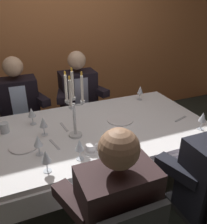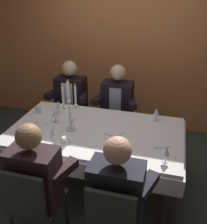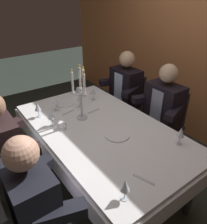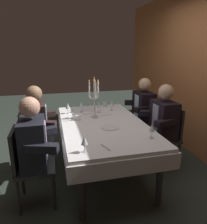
{
  "view_description": "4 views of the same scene",
  "coord_description": "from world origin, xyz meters",
  "views": [
    {
      "loc": [
        -0.71,
        -1.74,
        1.81
      ],
      "look_at": [
        0.01,
        0.0,
        0.88
      ],
      "focal_mm": 38.37,
      "sensor_mm": 36.0,
      "label": 1
    },
    {
      "loc": [
        0.76,
        -2.42,
        2.22
      ],
      "look_at": [
        0.07,
        0.07,
        0.94
      ],
      "focal_mm": 42.27,
      "sensor_mm": 36.0,
      "label": 2
    },
    {
      "loc": [
        1.51,
        -1.08,
        1.96
      ],
      "look_at": [
        0.01,
        0.02,
        0.92
      ],
      "focal_mm": 35.54,
      "sensor_mm": 36.0,
      "label": 3
    },
    {
      "loc": [
        2.65,
        -0.65,
        1.69
      ],
      "look_at": [
        0.07,
        -0.01,
        0.92
      ],
      "focal_mm": 34.23,
      "sensor_mm": 36.0,
      "label": 4
    }
  ],
  "objects": [
    {
      "name": "wine_glass_4",
      "position": [
        -0.33,
        -0.38,
        0.86
      ],
      "size": [
        0.07,
        0.07,
        0.16
      ],
      "color": "silver",
      "rests_on": "dining_table"
    },
    {
      "name": "wine_glass_5",
      "position": [
        0.62,
        0.4,
        0.85
      ],
      "size": [
        0.07,
        0.07,
        0.16
      ],
      "color": "silver",
      "rests_on": "dining_table"
    },
    {
      "name": "dinner_plate_0",
      "position": [
        -0.69,
        -0.06,
        0.75
      ],
      "size": [
        0.23,
        0.23,
        0.01
      ],
      "primitive_type": "cylinder",
      "color": "white",
      "rests_on": "dining_table"
    },
    {
      "name": "dining_table",
      "position": [
        0.0,
        0.0,
        0.62
      ],
      "size": [
        1.94,
        1.14,
        0.74
      ],
      "color": "white",
      "rests_on": "ground_plane"
    },
    {
      "name": "fork_2",
      "position": [
        -0.46,
        -0.13,
        0.74
      ],
      "size": [
        0.06,
        0.17,
        0.01
      ],
      "primitive_type": "cube",
      "rotation": [
        0.0,
        0.0,
        1.79
      ],
      "color": "#B7B7BC",
      "rests_on": "dining_table"
    },
    {
      "name": "wine_glass_6",
      "position": [
        -0.51,
        0.06,
        0.85
      ],
      "size": [
        0.07,
        0.07,
        0.16
      ],
      "color": "silver",
      "rests_on": "dining_table"
    },
    {
      "name": "water_tumbler_0",
      "position": [
        -0.81,
        0.23,
        0.78
      ],
      "size": [
        0.08,
        0.08,
        0.09
      ],
      "primitive_type": "cylinder",
      "color": "silver",
      "rests_on": "dining_table"
    },
    {
      "name": "seated_diner_3",
      "position": [
        0.44,
        -0.89,
        0.74
      ],
      "size": [
        0.63,
        0.48,
        1.24
      ],
      "color": "#2B2C2C",
      "rests_on": "ground_plane"
    },
    {
      "name": "coffee_cup_0",
      "position": [
        -0.22,
        -0.32,
        0.77
      ],
      "size": [
        0.13,
        0.12,
        0.06
      ],
      "color": "white",
      "rests_on": "dining_table"
    },
    {
      "name": "wine_glass_0",
      "position": [
        0.78,
        -0.38,
        0.85
      ],
      "size": [
        0.07,
        0.07,
        0.16
      ],
      "color": "silver",
      "rests_on": "dining_table"
    },
    {
      "name": "ground_plane",
      "position": [
        0.0,
        0.0,
        0.0
      ],
      "size": [
        12.0,
        12.0,
        0.0
      ],
      "primitive_type": "plane",
      "color": "#2E3831"
    },
    {
      "name": "dinner_plate_1",
      "position": [
        0.2,
        0.04,
        0.75
      ],
      "size": [
        0.24,
        0.24,
        0.01
      ],
      "primitive_type": "cylinder",
      "color": "white",
      "rests_on": "dining_table"
    },
    {
      "name": "wine_glass_3",
      "position": [
        -0.57,
        0.28,
        0.85
      ],
      "size": [
        0.07,
        0.07,
        0.16
      ],
      "color": "silver",
      "rests_on": "dining_table"
    },
    {
      "name": "spoon_1",
      "position": [
        0.74,
        -0.16,
        0.74
      ],
      "size": [
        0.17,
        0.07,
        0.01
      ],
      "primitive_type": "cube",
      "rotation": [
        0.0,
        0.0,
        0.32
      ],
      "color": "#B7B7BC",
      "rests_on": "dining_table"
    },
    {
      "name": "seated_diner_2",
      "position": [
        0.05,
        0.89,
        0.74
      ],
      "size": [
        0.63,
        0.48,
        1.24
      ],
      "color": "#2B2C2C",
      "rests_on": "ground_plane"
    },
    {
      "name": "seated_diner_1",
      "position": [
        -0.27,
        -0.89,
        0.74
      ],
      "size": [
        0.63,
        0.48,
        1.24
      ],
      "color": "#2B2C2C",
      "rests_on": "ground_plane"
    },
    {
      "name": "spoon_0",
      "position": [
        -0.32,
        0.12,
        0.74
      ],
      "size": [
        0.04,
        0.17,
        0.01
      ],
      "primitive_type": "cube",
      "rotation": [
        0.0,
        0.0,
        1.68
      ],
      "color": "#B7B7BC",
      "rests_on": "dining_table"
    },
    {
      "name": "seated_diner_0",
      "position": [
        -0.65,
        0.89,
        0.74
      ],
      "size": [
        0.63,
        0.48,
        1.24
      ],
      "color": "#2B2C2C",
      "rests_on": "ground_plane"
    },
    {
      "name": "candelabra",
      "position": [
        -0.27,
        -0.06,
        1.0
      ],
      "size": [
        0.15,
        0.17,
        0.59
      ],
      "color": "silver",
      "rests_on": "dining_table"
    },
    {
      "name": "wine_glass_1",
      "position": [
        -0.57,
        -0.42,
        0.86
      ],
      "size": [
        0.07,
        0.07,
        0.16
      ],
      "color": "silver",
      "rests_on": "dining_table"
    },
    {
      "name": "wine_glass_2",
      "position": [
        -0.59,
        -0.21,
        0.85
      ],
      "size": [
        0.07,
        0.07,
        0.16
      ],
      "color": "silver",
      "rests_on": "dining_table"
    }
  ]
}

